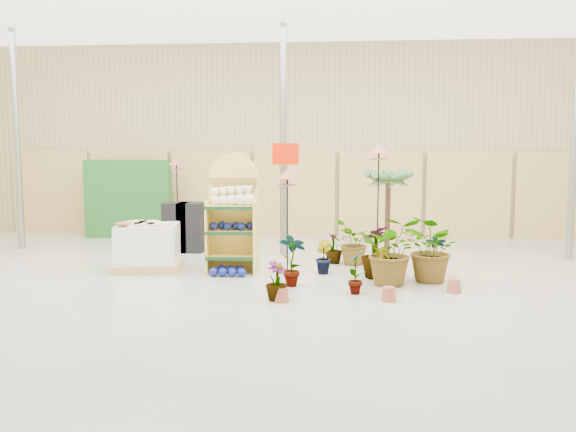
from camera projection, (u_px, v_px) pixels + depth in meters
The scene contains 24 objects.
room at pixel (265, 143), 10.01m from camera, with size 15.20×12.10×4.70m.
display_shelf at pixel (233, 218), 11.04m from camera, with size 0.89×0.59×2.04m.
teddy_bears at pixel (234, 197), 10.90m from camera, with size 0.76×0.21×0.33m.
gazing_balls_shelf at pixel (232, 226), 10.94m from camera, with size 0.75×0.26×0.14m.
gazing_balls_floor at pixel (229, 271), 10.76m from camera, with size 0.63×0.39×0.15m.
pallet_stack at pixel (148, 247), 11.21m from camera, with size 1.25×1.10×0.84m.
charcoal_planters at pixel (184, 227), 13.01m from camera, with size 0.80×0.50×1.00m.
trellis_stock at pixel (128, 199), 14.79m from camera, with size 2.00×0.30×1.80m, color #1F5A1F.
offer_sign at pixel (286, 177), 12.12m from camera, with size 0.50×0.08×2.20m.
bird_table_front at pixel (287, 178), 10.11m from camera, with size 0.34×0.34×1.80m.
bird_table_right at pixel (379, 154), 10.67m from camera, with size 0.34×0.34×2.19m.
bird_table_back at pixel (176, 164), 13.75m from camera, with size 0.34×0.34×1.87m.
palm at pixel (388, 178), 11.99m from camera, with size 0.70×0.70×1.82m.
potted_plant_0 at pixel (293, 260), 9.94m from camera, with size 0.44×0.30×0.84m, color #39642F.
potted_plant_2 at pixel (392, 250), 10.03m from camera, with size 0.98×0.85×1.09m, color #39642F.
potted_plant_3 at pixel (376, 252), 10.52m from camera, with size 0.49×0.49×0.88m, color #39642F.
potted_plant_4 at pixel (436, 254), 10.91m from camera, with size 0.36×0.24×0.68m, color #39642F.
potted_plant_5 at pixel (323, 257), 10.90m from camera, with size 0.32×0.26×0.58m, color #39642F.
potted_plant_6 at pixel (354, 242), 11.64m from camera, with size 0.74×0.64×0.82m, color #39642F.
potted_plant_7 at pixel (277, 281), 9.08m from camera, with size 0.32×0.32×0.56m, color #39642F.
potted_plant_8 at pixel (355, 271), 9.46m from camera, with size 0.36×0.24×0.68m, color #39642F.
potted_plant_9 at pixel (386, 266), 10.04m from camera, with size 0.33×0.26×0.60m, color #39642F.
potted_plant_10 at pixel (433, 249), 10.22m from camera, with size 0.97×0.84×1.08m, color #39642F.
potted_plant_11 at pixel (334, 248), 11.79m from camera, with size 0.32×0.32×0.58m, color #39642F.
Camera 1 is at (1.39, -9.08, 2.29)m, focal length 40.00 mm.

